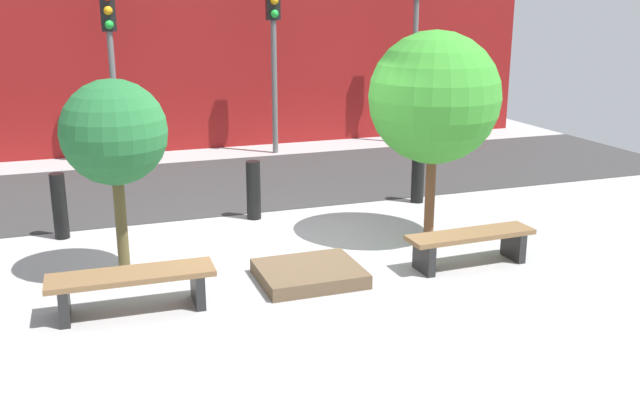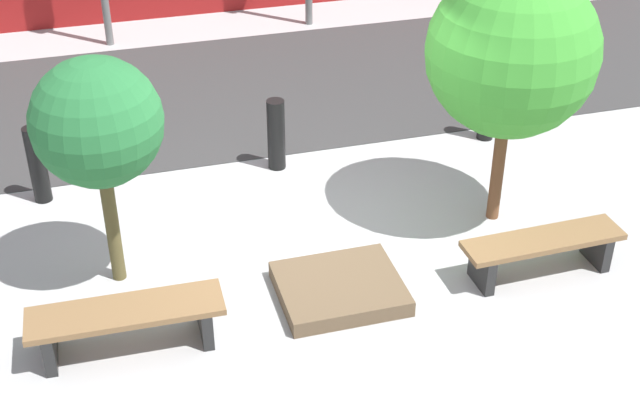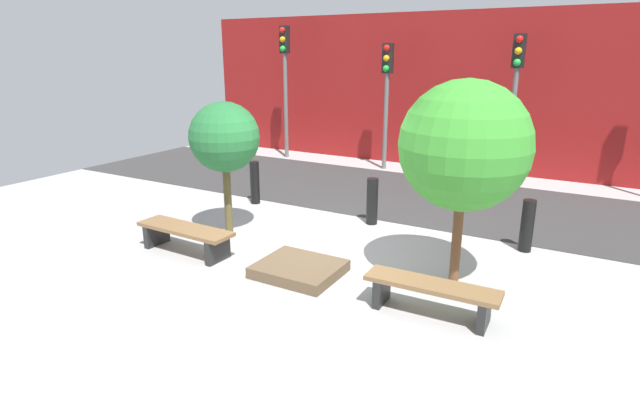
{
  "view_description": "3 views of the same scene",
  "coord_description": "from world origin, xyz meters",
  "px_view_note": "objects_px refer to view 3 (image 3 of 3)",
  "views": [
    {
      "loc": [
        -2.51,
        -8.43,
        3.21
      ],
      "look_at": [
        0.25,
        -0.65,
        0.88
      ],
      "focal_mm": 40.0,
      "sensor_mm": 36.0,
      "label": 1
    },
    {
      "loc": [
        -2.07,
        -7.54,
        5.43
      ],
      "look_at": [
        -0.15,
        -0.8,
        1.03
      ],
      "focal_mm": 50.0,
      "sensor_mm": 36.0,
      "label": 2
    },
    {
      "loc": [
        3.61,
        -6.68,
        3.14
      ],
      "look_at": [
        0.24,
        -0.76,
        1.13
      ],
      "focal_mm": 28.0,
      "sensor_mm": 36.0,
      "label": 3
    }
  ],
  "objects_px": {
    "traffic_light_mid_east": "(516,82)",
    "bench_right": "(431,292)",
    "tree_behind_left_bench": "(224,138)",
    "traffic_light_west": "(285,69)",
    "bollard_far_left": "(255,183)",
    "bollard_center": "(527,226)",
    "bollard_left": "(372,201)",
    "traffic_light_mid_west": "(387,83)",
    "bench_left": "(185,234)",
    "tree_behind_right_bench": "(464,146)",
    "planter_bed": "(299,269)"
  },
  "relations": [
    {
      "from": "tree_behind_right_bench",
      "to": "bollard_center",
      "type": "bearing_deg",
      "value": 67.83
    },
    {
      "from": "tree_behind_right_bench",
      "to": "traffic_light_mid_west",
      "type": "xyz_separation_m",
      "value": [
        -3.69,
        6.25,
        0.4
      ]
    },
    {
      "from": "bollard_center",
      "to": "bench_left",
      "type": "bearing_deg",
      "value": -149.56
    },
    {
      "from": "bench_right",
      "to": "tree_behind_right_bench",
      "type": "bearing_deg",
      "value": 88.53
    },
    {
      "from": "bench_right",
      "to": "tree_behind_left_bench",
      "type": "xyz_separation_m",
      "value": [
        -4.1,
        1.09,
        1.42
      ]
    },
    {
      "from": "bench_right",
      "to": "tree_behind_right_bench",
      "type": "relative_size",
      "value": 0.59
    },
    {
      "from": "bench_left",
      "to": "planter_bed",
      "type": "distance_m",
      "value": 2.07
    },
    {
      "from": "bench_left",
      "to": "bench_right",
      "type": "bearing_deg",
      "value": 1.47
    },
    {
      "from": "bollard_center",
      "to": "traffic_light_mid_east",
      "type": "relative_size",
      "value": 0.24
    },
    {
      "from": "bench_left",
      "to": "traffic_light_west",
      "type": "relative_size",
      "value": 0.45
    },
    {
      "from": "tree_behind_right_bench",
      "to": "bench_left",
      "type": "bearing_deg",
      "value": -165.12
    },
    {
      "from": "tree_behind_right_bench",
      "to": "bollard_far_left",
      "type": "xyz_separation_m",
      "value": [
        -4.8,
        1.73,
        -1.5
      ]
    },
    {
      "from": "planter_bed",
      "to": "bollard_left",
      "type": "relative_size",
      "value": 1.33
    },
    {
      "from": "bench_left",
      "to": "traffic_light_west",
      "type": "xyz_separation_m",
      "value": [
        -2.88,
        7.34,
        2.37
      ]
    },
    {
      "from": "tree_behind_left_bench",
      "to": "traffic_light_west",
      "type": "relative_size",
      "value": 0.6
    },
    {
      "from": "traffic_light_west",
      "to": "planter_bed",
      "type": "bearing_deg",
      "value": -55.43
    },
    {
      "from": "tree_behind_left_bench",
      "to": "bollard_center",
      "type": "distance_m",
      "value": 5.27
    },
    {
      "from": "bench_left",
      "to": "tree_behind_right_bench",
      "type": "height_order",
      "value": "tree_behind_right_bench"
    },
    {
      "from": "bench_right",
      "to": "traffic_light_mid_west",
      "type": "bearing_deg",
      "value": 115.2
    },
    {
      "from": "traffic_light_west",
      "to": "bench_left",
      "type": "bearing_deg",
      "value": -68.62
    },
    {
      "from": "tree_behind_left_bench",
      "to": "bench_left",
      "type": "bearing_deg",
      "value": -90.0
    },
    {
      "from": "traffic_light_mid_west",
      "to": "traffic_light_mid_east",
      "type": "bearing_deg",
      "value": 0.01
    },
    {
      "from": "bollard_far_left",
      "to": "traffic_light_mid_west",
      "type": "xyz_separation_m",
      "value": [
        1.11,
        4.52,
        1.9
      ]
    },
    {
      "from": "bollard_left",
      "to": "traffic_light_mid_east",
      "type": "bearing_deg",
      "value": 70.06
    },
    {
      "from": "traffic_light_west",
      "to": "bollard_center",
      "type": "bearing_deg",
      "value": -30.51
    },
    {
      "from": "bench_right",
      "to": "bollard_center",
      "type": "relative_size",
      "value": 1.91
    },
    {
      "from": "traffic_light_mid_east",
      "to": "bench_right",
      "type": "bearing_deg",
      "value": -86.83
    },
    {
      "from": "planter_bed",
      "to": "tree_behind_right_bench",
      "type": "xyz_separation_m",
      "value": [
        2.05,
        0.89,
        1.87
      ]
    },
    {
      "from": "traffic_light_mid_west",
      "to": "traffic_light_mid_east",
      "type": "xyz_separation_m",
      "value": [
        3.28,
        0.0,
        0.12
      ]
    },
    {
      "from": "traffic_light_mid_west",
      "to": "tree_behind_right_bench",
      "type": "bearing_deg",
      "value": -59.47
    },
    {
      "from": "bollard_center",
      "to": "tree_behind_right_bench",
      "type": "bearing_deg",
      "value": -112.17
    },
    {
      "from": "planter_bed",
      "to": "bollard_left",
      "type": "distance_m",
      "value": 2.65
    },
    {
      "from": "tree_behind_right_bench",
      "to": "traffic_light_mid_east",
      "type": "height_order",
      "value": "traffic_light_mid_east"
    },
    {
      "from": "bench_left",
      "to": "traffic_light_mid_east",
      "type": "relative_size",
      "value": 0.49
    },
    {
      "from": "tree_behind_right_bench",
      "to": "traffic_light_mid_east",
      "type": "distance_m",
      "value": 6.29
    },
    {
      "from": "planter_bed",
      "to": "tree_behind_right_bench",
      "type": "relative_size",
      "value": 0.42
    },
    {
      "from": "bollard_left",
      "to": "traffic_light_mid_west",
      "type": "height_order",
      "value": "traffic_light_mid_west"
    },
    {
      "from": "planter_bed",
      "to": "bollard_center",
      "type": "distance_m",
      "value": 3.82
    },
    {
      "from": "bench_right",
      "to": "planter_bed",
      "type": "relative_size",
      "value": 1.4
    },
    {
      "from": "bollard_left",
      "to": "traffic_light_mid_east",
      "type": "distance_m",
      "value": 5.22
    },
    {
      "from": "traffic_light_west",
      "to": "traffic_light_mid_east",
      "type": "xyz_separation_m",
      "value": [
        6.56,
        -0.0,
        -0.22
      ]
    },
    {
      "from": "tree_behind_left_bench",
      "to": "traffic_light_west",
      "type": "xyz_separation_m",
      "value": [
        -2.88,
        6.26,
        0.95
      ]
    },
    {
      "from": "bench_right",
      "to": "bollard_center",
      "type": "distance_m",
      "value": 2.91
    },
    {
      "from": "bench_left",
      "to": "tree_behind_right_bench",
      "type": "xyz_separation_m",
      "value": [
        4.1,
        1.09,
        1.64
      ]
    },
    {
      "from": "bench_left",
      "to": "traffic_light_mid_east",
      "type": "bearing_deg",
      "value": 64.8
    },
    {
      "from": "bollard_far_left",
      "to": "bollard_center",
      "type": "xyz_separation_m",
      "value": [
        5.51,
        0.0,
        -0.02
      ]
    },
    {
      "from": "tree_behind_right_bench",
      "to": "traffic_light_west",
      "type": "relative_size",
      "value": 0.73
    },
    {
      "from": "bollard_far_left",
      "to": "traffic_light_mid_east",
      "type": "xyz_separation_m",
      "value": [
        4.39,
        4.52,
        2.01
      ]
    },
    {
      "from": "tree_behind_left_bench",
      "to": "bollard_far_left",
      "type": "xyz_separation_m",
      "value": [
        -0.71,
        1.73,
        -1.27
      ]
    },
    {
      "from": "bench_right",
      "to": "bollard_left",
      "type": "distance_m",
      "value": 3.49
    }
  ]
}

